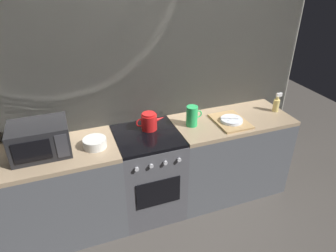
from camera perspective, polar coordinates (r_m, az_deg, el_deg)
name	(u,v)px	position (r m, az deg, el deg)	size (l,w,h in m)	color
ground_plane	(150,207)	(3.35, -3.41, -14.95)	(8.00, 8.00, 0.00)	#47423D
back_wall	(136,92)	(2.94, -5.98, 6.46)	(3.60, 0.05, 2.40)	#B2AD9E
counter_left	(54,195)	(2.99, -20.74, -12.04)	(1.20, 0.60, 0.90)	#515459
stove_unit	(149,173)	(3.05, -3.65, -8.90)	(0.60, 0.63, 0.90)	#4C4C51
counter_right	(228,155)	(3.36, 11.22, -5.43)	(1.20, 0.60, 0.90)	#515459
microwave	(40,139)	(2.68, -23.00, -2.29)	(0.46, 0.35, 0.27)	black
kettle	(149,121)	(2.85, -3.57, 0.88)	(0.28, 0.15, 0.17)	red
mixing_bowl	(95,143)	(2.67, -13.60, -3.11)	(0.20, 0.20, 0.08)	silver
pitcher	(192,116)	(2.91, 4.56, 1.89)	(0.16, 0.11, 0.20)	green
dish_pile	(231,121)	(3.05, 11.72, 0.97)	(0.30, 0.40, 0.06)	tan
spray_bottle	(276,104)	(3.38, 19.72, 3.89)	(0.08, 0.06, 0.20)	#E5CC72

